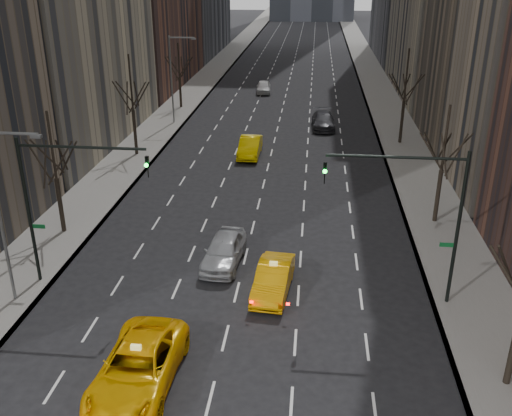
# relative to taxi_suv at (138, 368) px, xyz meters

# --- Properties ---
(sidewalk_left) EXTENTS (4.50, 320.00, 0.15)m
(sidewalk_left) POSITION_rel_taxi_suv_xyz_m (-9.21, 65.53, -0.82)
(sidewalk_left) COLOR slate
(sidewalk_left) RESTS_ON ground
(sidewalk_right) EXTENTS (4.50, 320.00, 0.15)m
(sidewalk_right) POSITION_rel_taxi_suv_xyz_m (15.29, 65.53, -0.82)
(sidewalk_right) COLOR slate
(sidewalk_right) RESTS_ON ground
(tree_lw_b) EXTENTS (3.36, 3.50, 7.82)m
(tree_lw_b) POSITION_rel_taxi_suv_xyz_m (-8.96, 13.53, 2.82)
(tree_lw_b) COLOR black
(tree_lw_b) RESTS_ON ground
(tree_lw_c) EXTENTS (3.36, 3.50, 8.74)m
(tree_lw_c) POSITION_rel_taxi_suv_xyz_m (-8.96, 29.53, 3.14)
(tree_lw_c) COLOR black
(tree_lw_c) RESTS_ON ground
(tree_lw_d) EXTENTS (3.36, 3.50, 7.36)m
(tree_lw_d) POSITION_rel_taxi_suv_xyz_m (-8.96, 47.53, 2.67)
(tree_lw_d) COLOR black
(tree_lw_d) RESTS_ON ground
(tree_rw_b) EXTENTS (3.36, 3.50, 7.82)m
(tree_rw_b) POSITION_rel_taxi_suv_xyz_m (15.04, 17.53, 2.82)
(tree_rw_b) COLOR black
(tree_rw_b) RESTS_ON ground
(tree_rw_c) EXTENTS (3.36, 3.50, 8.74)m
(tree_rw_c) POSITION_rel_taxi_suv_xyz_m (15.04, 35.53, 3.14)
(tree_rw_c) COLOR black
(tree_rw_c) RESTS_ON ground
(traffic_mast_left) EXTENTS (6.69, 0.39, 8.00)m
(traffic_mast_left) POSITION_rel_taxi_suv_xyz_m (-6.07, 7.53, 4.59)
(traffic_mast_left) COLOR black
(traffic_mast_left) RESTS_ON ground
(traffic_mast_right) EXTENTS (6.69, 0.39, 8.00)m
(traffic_mast_right) POSITION_rel_taxi_suv_xyz_m (12.15, 7.53, 4.59)
(traffic_mast_right) COLOR black
(traffic_mast_right) RESTS_ON ground
(streetlight_near) EXTENTS (2.83, 0.22, 9.00)m
(streetlight_near) POSITION_rel_taxi_suv_xyz_m (-7.80, 5.53, 4.72)
(streetlight_near) COLOR slate
(streetlight_near) RESTS_ON ground
(streetlight_far) EXTENTS (2.83, 0.22, 9.00)m
(streetlight_far) POSITION_rel_taxi_suv_xyz_m (-7.80, 40.53, 4.72)
(streetlight_far) COLOR slate
(streetlight_far) RESTS_ON ground
(taxi_suv) EXTENTS (3.18, 6.54, 1.79)m
(taxi_suv) POSITION_rel_taxi_suv_xyz_m (0.00, 0.00, 0.00)
(taxi_suv) COLOR #F6B105
(taxi_suv) RESTS_ON ground
(taxi_sedan) EXTENTS (2.13, 4.98, 1.60)m
(taxi_sedan) POSITION_rel_taxi_suv_xyz_m (4.95, 7.75, -0.10)
(taxi_sedan) COLOR #F2A305
(taxi_sedan) RESTS_ON ground
(silver_sedan_ahead) EXTENTS (2.38, 5.16, 1.71)m
(silver_sedan_ahead) POSITION_rel_taxi_suv_xyz_m (1.91, 10.55, -0.04)
(silver_sedan_ahead) COLOR #999BA1
(silver_sedan_ahead) RESTS_ON ground
(far_taxi) EXTENTS (1.83, 5.16, 1.70)m
(far_taxi) POSITION_rel_taxi_suv_xyz_m (1.19, 30.39, -0.05)
(far_taxi) COLOR yellow
(far_taxi) RESTS_ON ground
(far_suv_grey) EXTENTS (2.50, 5.69, 1.63)m
(far_suv_grey) POSITION_rel_taxi_suv_xyz_m (7.76, 40.36, -0.08)
(far_suv_grey) COLOR #2B2B30
(far_suv_grey) RESTS_ON ground
(far_car_white) EXTENTS (2.13, 4.67, 1.55)m
(far_car_white) POSITION_rel_taxi_suv_xyz_m (0.04, 57.06, -0.12)
(far_car_white) COLOR silver
(far_car_white) RESTS_ON ground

